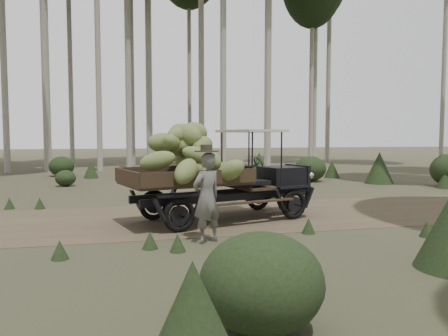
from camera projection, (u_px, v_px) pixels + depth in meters
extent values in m
plane|color=#473D2B|center=(157.00, 220.00, 9.83)|extent=(120.00, 120.00, 0.00)
cube|color=brown|center=(157.00, 219.00, 9.83)|extent=(70.00, 4.00, 0.01)
cube|color=black|center=(281.00, 177.00, 10.50)|extent=(1.10, 1.06, 0.49)
cube|color=black|center=(297.00, 176.00, 10.74)|extent=(0.33, 0.89, 0.56)
cube|color=black|center=(236.00, 175.00, 9.89)|extent=(0.41, 1.23, 0.49)
cube|color=#38281C|center=(185.00, 182.00, 9.29)|extent=(2.86, 2.23, 0.07)
cube|color=#38281C|center=(171.00, 172.00, 9.98)|extent=(2.44, 0.73, 0.29)
cube|color=#38281C|center=(202.00, 178.00, 8.57)|extent=(2.44, 0.73, 0.29)
cube|color=#38281C|center=(127.00, 177.00, 8.67)|extent=(0.49, 1.57, 0.29)
cube|color=beige|center=(251.00, 131.00, 10.00)|extent=(1.41, 1.75, 0.05)
cube|color=black|center=(217.00, 193.00, 10.07)|extent=(4.01, 1.19, 0.16)
cube|color=black|center=(232.00, 197.00, 9.47)|extent=(4.01, 1.19, 0.16)
torus|color=black|center=(258.00, 197.00, 11.08)|extent=(0.69, 0.30, 0.68)
torus|color=black|center=(294.00, 204.00, 9.83)|extent=(0.69, 0.30, 0.68)
torus|color=black|center=(154.00, 205.00, 9.74)|extent=(0.69, 0.30, 0.68)
torus|color=black|center=(179.00, 215.00, 8.48)|extent=(0.69, 0.30, 0.68)
sphere|color=beige|center=(290.00, 173.00, 11.13)|extent=(0.16, 0.16, 0.16)
sphere|color=beige|center=(310.00, 175.00, 10.42)|extent=(0.16, 0.16, 0.16)
ellipsoid|color=olive|center=(205.00, 171.00, 9.12)|extent=(0.77, 0.87, 0.50)
ellipsoid|color=olive|center=(199.00, 156.00, 8.90)|extent=(0.89, 0.55, 0.56)
ellipsoid|color=olive|center=(173.00, 142.00, 8.96)|extent=(0.65, 0.85, 0.46)
ellipsoid|color=olive|center=(184.00, 132.00, 9.29)|extent=(0.58, 0.80, 0.43)
ellipsoid|color=olive|center=(213.00, 169.00, 9.36)|extent=(0.57, 0.75, 0.44)
ellipsoid|color=olive|center=(188.00, 159.00, 9.57)|extent=(0.73, 0.56, 0.56)
ellipsoid|color=olive|center=(179.00, 146.00, 9.30)|extent=(0.73, 0.82, 0.58)
ellipsoid|color=olive|center=(179.00, 134.00, 9.31)|extent=(0.52, 0.78, 0.52)
ellipsoid|color=olive|center=(229.00, 170.00, 9.61)|extent=(0.67, 0.72, 0.41)
ellipsoid|color=olive|center=(157.00, 161.00, 8.50)|extent=(0.80, 0.41, 0.51)
ellipsoid|color=olive|center=(173.00, 143.00, 9.07)|extent=(0.88, 0.61, 0.54)
ellipsoid|color=olive|center=(194.00, 133.00, 9.36)|extent=(0.64, 0.52, 0.48)
ellipsoid|color=olive|center=(196.00, 171.00, 9.03)|extent=(0.47, 0.72, 0.64)
ellipsoid|color=olive|center=(199.00, 157.00, 9.64)|extent=(0.70, 0.82, 0.59)
ellipsoid|color=olive|center=(162.00, 143.00, 9.15)|extent=(0.69, 0.50, 0.42)
ellipsoid|color=olive|center=(189.00, 135.00, 9.11)|extent=(0.84, 0.77, 0.64)
ellipsoid|color=olive|center=(214.00, 170.00, 9.83)|extent=(0.79, 0.77, 0.49)
ellipsoid|color=olive|center=(208.00, 160.00, 9.06)|extent=(0.80, 0.81, 0.61)
ellipsoid|color=olive|center=(202.00, 146.00, 9.17)|extent=(0.72, 0.76, 0.50)
ellipsoid|color=olive|center=(178.00, 135.00, 9.09)|extent=(0.74, 0.83, 0.40)
ellipsoid|color=olive|center=(197.00, 168.00, 9.94)|extent=(0.66, 0.72, 0.44)
ellipsoid|color=olive|center=(187.00, 155.00, 9.72)|extent=(0.86, 0.83, 0.53)
ellipsoid|color=olive|center=(186.00, 171.00, 8.35)|extent=(0.77, 0.87, 0.68)
ellipsoid|color=olive|center=(231.00, 170.00, 8.82)|extent=(0.81, 0.76, 0.63)
imported|color=#595852|center=(207.00, 198.00, 7.67)|extent=(0.69, 0.61, 1.59)
cylinder|color=#302B21|center=(207.00, 151.00, 7.61)|extent=(0.58, 0.58, 0.02)
cylinder|color=#302B21|center=(206.00, 148.00, 7.61)|extent=(0.29, 0.29, 0.13)
cylinder|color=#B2AD9E|center=(223.00, 5.00, 20.93)|extent=(0.30, 0.30, 16.36)
cylinder|color=#B2AD9E|center=(312.00, 51.00, 28.04)|extent=(0.28, 0.28, 14.74)
cylinder|color=#B2AD9E|center=(148.00, 1.00, 27.03)|extent=(0.40, 0.40, 20.55)
cylinder|color=#B2AD9E|center=(131.00, 12.00, 28.11)|extent=(0.36, 0.36, 19.82)
cylinder|color=#B2AD9E|center=(268.00, 8.00, 22.18)|extent=(0.35, 0.35, 16.81)
cylinder|color=#B2AD9E|center=(69.00, 14.00, 27.36)|extent=(0.29, 0.29, 19.12)
cylinder|color=#B2AD9E|center=(127.00, 20.00, 25.13)|extent=(0.36, 0.36, 17.10)
cylinder|color=#B2AD9E|center=(315.00, 46.00, 28.98)|extent=(0.33, 0.33, 15.80)
cylinder|color=#B2AD9E|center=(189.00, 34.00, 32.11)|extent=(0.29, 0.29, 18.74)
cylinder|color=#B2AD9E|center=(329.00, 24.00, 32.55)|extent=(0.34, 0.34, 20.59)
ellipsoid|color=#233319|center=(61.00, 166.00, 20.50)|extent=(1.16, 1.16, 0.93)
cone|color=#233319|center=(259.00, 168.00, 16.97)|extent=(1.13, 1.13, 1.26)
ellipsoid|color=#233319|center=(296.00, 179.00, 15.33)|extent=(0.89, 0.89, 0.71)
cone|color=#233319|center=(445.00, 179.00, 15.73)|extent=(0.62, 0.62, 0.68)
ellipsoid|color=#233319|center=(262.00, 282.00, 4.14)|extent=(1.19, 1.19, 0.96)
cone|color=#233319|center=(379.00, 168.00, 17.34)|extent=(1.14, 1.14, 1.26)
cone|color=#233319|center=(332.00, 169.00, 19.75)|extent=(0.72, 0.72, 0.80)
cone|color=#233319|center=(91.00, 170.00, 19.58)|extent=(0.68, 0.68, 0.75)
ellipsoid|color=#233319|center=(66.00, 178.00, 16.40)|extent=(0.75, 0.75, 0.60)
ellipsoid|color=#233319|center=(310.00, 169.00, 18.16)|extent=(1.30, 1.30, 1.04)
cone|color=#233319|center=(198.00, 194.00, 13.06)|extent=(0.27, 0.27, 0.30)
cone|color=#233319|center=(40.00, 203.00, 11.28)|extent=(0.27, 0.27, 0.30)
cone|color=#233319|center=(178.00, 243.00, 7.08)|extent=(0.27, 0.27, 0.30)
cone|color=#233319|center=(150.00, 240.00, 7.26)|extent=(0.27, 0.27, 0.30)
cone|color=#233319|center=(199.00, 198.00, 12.20)|extent=(0.27, 0.27, 0.30)
cone|color=#233319|center=(265.00, 194.00, 12.97)|extent=(0.27, 0.27, 0.30)
cone|color=#233319|center=(427.00, 229.00, 8.13)|extent=(0.27, 0.27, 0.30)
cone|color=#233319|center=(9.00, 203.00, 11.26)|extent=(0.27, 0.27, 0.30)
cone|color=#233319|center=(275.00, 194.00, 13.15)|extent=(0.27, 0.27, 0.30)
cone|color=#233319|center=(309.00, 226.00, 8.42)|extent=(0.27, 0.27, 0.30)
cone|color=#233319|center=(60.00, 250.00, 6.64)|extent=(0.27, 0.27, 0.30)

